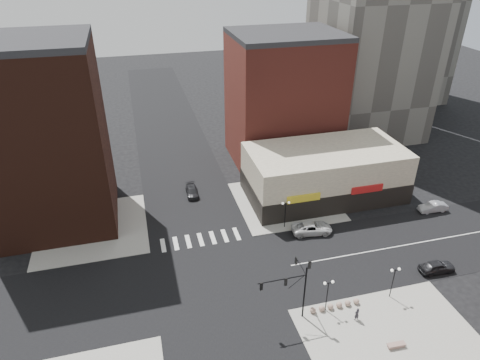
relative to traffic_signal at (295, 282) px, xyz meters
name	(u,v)px	position (x,y,z in m)	size (l,w,h in m)	color
ground	(213,280)	(-7.24, 7.83, -4.96)	(240.00, 240.00, 0.00)	black
road_ew	(213,280)	(-7.24, 7.83, -4.95)	(200.00, 14.00, 0.02)	black
road_ns	(213,280)	(-7.24, 7.83, -4.95)	(14.00, 200.00, 0.02)	black
sidewalk_nw	(93,229)	(-21.74, 22.33, -4.90)	(15.00, 15.00, 0.12)	gray
sidewalk_ne	(285,201)	(7.26, 22.33, -4.90)	(15.00, 15.00, 0.12)	gray
sidewalk_se	(395,344)	(8.76, -6.17, -4.90)	(18.00, 14.00, 0.12)	gray
building_nw	(43,141)	(-26.24, 26.33, 7.54)	(16.00, 15.00, 25.00)	#361911
building_ne_midrise	(283,101)	(11.76, 37.33, 6.04)	(18.00, 15.00, 22.00)	maroon
building_ne_row	(324,176)	(13.76, 22.83, -1.66)	(24.20, 12.20, 8.00)	beige
traffic_signal	(295,282)	(0.00, 0.00, 0.00)	(5.59, 3.09, 7.77)	black
street_lamp_se_a	(328,288)	(3.76, -0.17, -1.67)	(1.22, 0.32, 4.16)	black
street_lamp_se_b	(394,275)	(11.76, -0.17, -1.67)	(1.22, 0.32, 4.16)	black
street_lamp_ne	(286,208)	(4.76, 15.83, -1.67)	(1.22, 0.32, 4.16)	black
bollard_row	(335,306)	(4.89, -0.17, -4.51)	(5.91, 0.66, 0.66)	#9F786E
white_suv	(312,228)	(8.02, 13.69, -4.17)	(2.61, 5.67, 1.58)	silver
dark_sedan_east	(437,267)	(19.73, 2.27, -4.20)	(1.79, 4.46, 1.52)	black
silver_sedan	(433,207)	(27.83, 14.12, -4.24)	(1.52, 4.35, 1.43)	#A8A8AD
dark_sedan_north	(192,191)	(-6.57, 28.04, -4.32)	(1.81, 4.46, 1.29)	black
pedestrian	(357,314)	(6.38, -2.29, -4.02)	(0.60, 0.39, 1.63)	#29272D
stone_bench	(396,345)	(8.56, -6.53, -4.61)	(1.91, 0.66, 0.44)	gray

